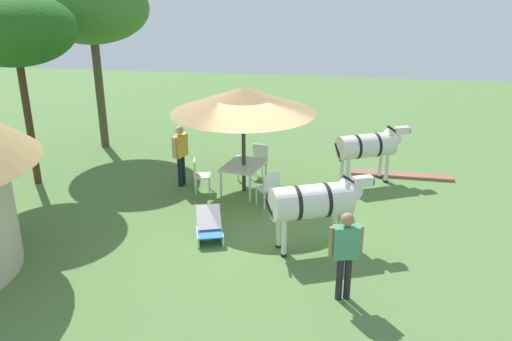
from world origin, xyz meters
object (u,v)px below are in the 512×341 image
at_px(patio_chair_near_hut, 259,158).
at_px(acacia_tree_right_background, 14,30).
at_px(patio_chair_near_lawn, 199,173).
at_px(shade_umbrella, 243,100).
at_px(standing_watcher, 346,248).
at_px(zebra_nearest_camera, 314,202).
at_px(acacia_tree_left_background, 91,9).
at_px(striped_lounge_chair, 209,229).
at_px(zebra_by_umbrella, 368,146).
at_px(guest_beside_umbrella, 180,150).
at_px(patio_dining_table, 244,168).
at_px(patio_chair_west_end, 269,187).

bearing_deg(patio_chair_near_hut, acacia_tree_right_background, 25.07).
height_order(patio_chair_near_lawn, acacia_tree_right_background, acacia_tree_right_background).
bearing_deg(patio_chair_near_hut, shade_umbrella, 90.00).
xyz_separation_m(standing_watcher, zebra_nearest_camera, (1.76, 0.63, 0.05)).
bearing_deg(acacia_tree_left_background, patio_chair_near_hut, -109.01).
bearing_deg(acacia_tree_left_background, zebra_nearest_camera, -129.14).
distance_m(standing_watcher, acacia_tree_right_background, 9.79).
relative_size(acacia_tree_right_background, acacia_tree_left_background, 0.92).
distance_m(striped_lounge_chair, acacia_tree_left_background, 8.63).
bearing_deg(zebra_by_umbrella, acacia_tree_left_background, -128.40).
bearing_deg(guest_beside_umbrella, patio_chair_near_lawn, -105.67).
bearing_deg(shade_umbrella, acacia_tree_left_background, 59.86).
height_order(patio_chair_near_lawn, zebra_nearest_camera, zebra_nearest_camera).
bearing_deg(patio_chair_near_lawn, guest_beside_umbrella, -135.41).
distance_m(patio_chair_near_lawn, acacia_tree_right_background, 5.77).
bearing_deg(zebra_nearest_camera, patio_dining_table, -167.65).
bearing_deg(zebra_nearest_camera, patio_chair_near_lawn, -152.06).
xyz_separation_m(shade_umbrella, zebra_nearest_camera, (-2.80, -1.95, -1.39)).
bearing_deg(patio_dining_table, acacia_tree_left_background, 59.86).
bearing_deg(patio_dining_table, standing_watcher, -150.42).
relative_size(shade_umbrella, patio_chair_west_end, 4.06).
height_order(shade_umbrella, striped_lounge_chair, shade_umbrella).
relative_size(patio_chair_near_lawn, zebra_by_umbrella, 0.44).
bearing_deg(acacia_tree_left_background, acacia_tree_right_background, 171.63).
relative_size(patio_dining_table, acacia_tree_left_background, 0.27).
height_order(striped_lounge_chair, zebra_by_umbrella, zebra_by_umbrella).
relative_size(shade_umbrella, zebra_nearest_camera, 1.67).
height_order(patio_dining_table, patio_chair_near_hut, patio_chair_near_hut).
relative_size(patio_chair_near_lawn, guest_beside_umbrella, 0.54).
xyz_separation_m(patio_dining_table, acacia_tree_right_background, (-0.31, 5.68, 3.43)).
xyz_separation_m(patio_chair_near_lawn, striped_lounge_chair, (-2.53, -0.88, -0.26)).
distance_m(patio_dining_table, zebra_by_umbrella, 3.41).
bearing_deg(shade_umbrella, striped_lounge_chair, 174.57).
height_order(striped_lounge_chair, acacia_tree_left_background, acacia_tree_left_background).
bearing_deg(zebra_nearest_camera, guest_beside_umbrella, -151.15).
bearing_deg(patio_chair_west_end, patio_chair_near_lawn, 120.30).
xyz_separation_m(patio_dining_table, zebra_nearest_camera, (-2.80, -1.95, 0.40)).
bearing_deg(standing_watcher, patio_chair_near_hut, 97.64).
bearing_deg(zebra_by_umbrella, patio_chair_west_end, -76.05).
distance_m(patio_chair_near_lawn, patio_chair_west_end, 2.02).
bearing_deg(patio_chair_near_hut, acacia_tree_left_background, -7.78).
height_order(shade_umbrella, patio_chair_west_end, shade_umbrella).
bearing_deg(zebra_by_umbrella, standing_watcher, -31.82).
xyz_separation_m(patio_chair_near_hut, zebra_by_umbrella, (-0.02, -2.96, 0.51)).
bearing_deg(patio_dining_table, striped_lounge_chair, 174.57).
distance_m(patio_chair_west_end, zebra_nearest_camera, 2.31).
bearing_deg(acacia_tree_right_background, acacia_tree_left_background, -8.37).
distance_m(standing_watcher, zebra_nearest_camera, 1.87).
distance_m(striped_lounge_chair, zebra_nearest_camera, 2.35).
bearing_deg(striped_lounge_chair, standing_watcher, 130.32).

